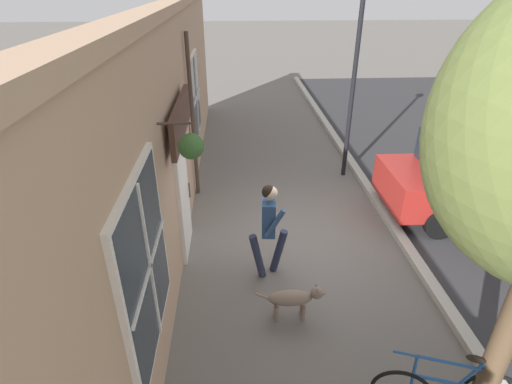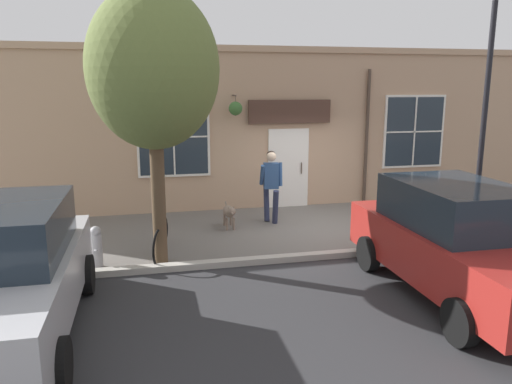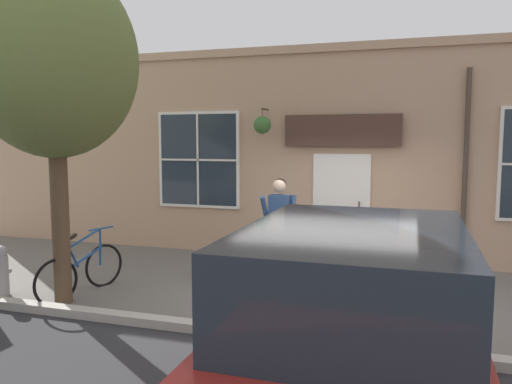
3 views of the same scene
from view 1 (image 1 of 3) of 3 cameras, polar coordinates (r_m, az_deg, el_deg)
ground_plane at (r=8.02m, az=6.09°, el=-6.63°), size 90.00×90.00×0.00m
storefront_facade at (r=7.01m, az=-12.37°, el=7.13°), size 0.95×18.00×4.20m
pedestrian_walking at (r=6.53m, az=1.86°, el=-4.39°), size 0.68×0.58×1.73m
dog_on_leash at (r=6.14m, az=5.47°, el=-14.83°), size 1.07×0.27×0.60m
parked_car_mid_block at (r=9.67m, az=29.98°, el=1.88°), size 4.31×1.96×1.75m
street_lamp at (r=9.81m, az=14.42°, el=20.30°), size 0.32×0.32×5.16m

